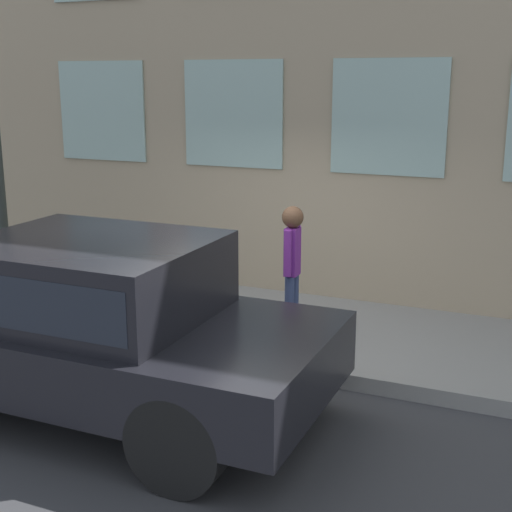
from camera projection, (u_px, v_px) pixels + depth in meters
The scene contains 5 objects.
ground_plane at pixel (228, 369), 7.74m from camera, with size 80.00×80.00×0.00m, color #38383A.
sidewalk at pixel (271, 327), 8.81m from camera, with size 2.45×60.00×0.17m.
fire_hydrant at pixel (221, 303), 8.33m from camera, with size 0.30×0.42×0.69m.
person at pixel (292, 259), 8.04m from camera, with size 0.37×0.24×1.53m.
parked_car_charcoal_near at pixel (93, 317), 6.56m from camera, with size 2.04×4.42×1.67m.
Camera 1 is at (-6.49, -3.14, 3.09)m, focal length 50.00 mm.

